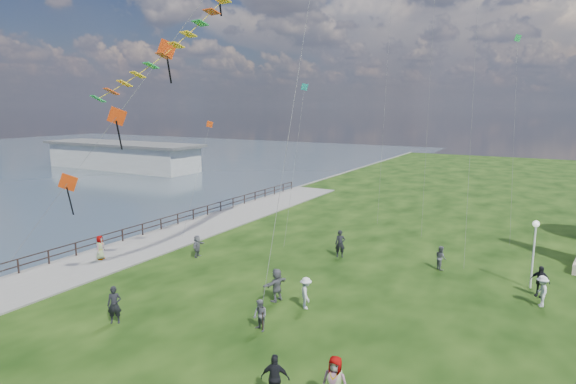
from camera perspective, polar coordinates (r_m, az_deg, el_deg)
The scene contains 17 objects.
waterfront at distance 36.77m, azimuth -19.03°, elevation -6.37°, with size 200.00×200.00×1.51m.
pier_pavilion at distance 85.15m, azimuth -19.07°, elevation 4.11°, with size 30.00×8.00×4.40m.
lamppost at distance 29.87m, azimuth 27.19°, elevation -5.05°, with size 0.36×0.36×3.88m.
person_0 at distance 24.48m, azimuth -19.88°, elevation -12.46°, with size 0.65×0.43×1.79m, color black.
person_1 at distance 22.46m, azimuth -3.32°, elevation -14.40°, with size 0.71×0.44×1.47m, color #595960.
person_2 at distance 24.66m, azimuth 2.14°, elevation -11.87°, with size 1.05×0.54×1.62m, color silver.
person_3 at distance 17.72m, azimuth -1.53°, elevation -21.17°, with size 1.00×0.51×1.71m, color black.
person_4 at distance 17.40m, azimuth 5.58°, elevation -21.58°, with size 0.91×0.56×1.86m, color #595960.
person_5 at distance 33.16m, azimuth -10.70°, elevation -6.31°, with size 1.39×0.60×1.50m, color #595960.
person_6 at distance 32.71m, azimuth 6.20°, elevation -6.11°, with size 0.67×0.44×1.84m, color black.
person_7 at distance 31.66m, azimuth 17.65°, elevation -7.43°, with size 0.73×0.45×1.49m, color #595960.
person_8 at distance 28.02m, azimuth 27.86°, elevation -10.35°, with size 1.04×0.54×1.62m, color silver.
person_9 at distance 29.32m, azimuth 27.70°, elevation -9.34°, with size 1.00×0.51×1.71m, color black.
person_10 at distance 34.09m, azimuth -21.36°, elevation -6.30°, with size 0.78×0.48×1.60m, color #595960.
person_11 at distance 25.51m, azimuth -1.34°, elevation -10.93°, with size 1.63×0.70×1.76m, color #595960.
red_kite_train at distance 25.99m, azimuth -14.71°, elevation 15.02°, with size 11.85×9.35×20.08m.
small_kites at distance 38.57m, azimuth 17.39°, elevation 16.44°, with size 30.85×16.78×33.65m.
Camera 1 is at (11.48, -14.15, 10.09)m, focal length 30.00 mm.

